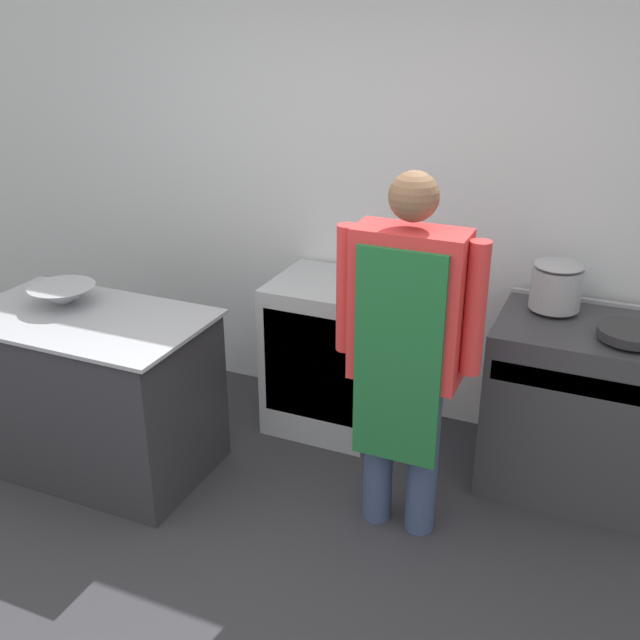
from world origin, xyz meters
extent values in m
plane|color=#2D2D33|center=(0.00, 0.00, 0.00)|extent=(14.00, 14.00, 0.00)
cube|color=silver|center=(0.00, 2.11, 1.35)|extent=(8.00, 0.05, 2.70)
cube|color=#2D2D33|center=(-1.09, 0.87, 0.43)|extent=(1.20, 0.72, 0.85)
cube|color=#9EA0A8|center=(-1.09, 0.87, 0.86)|extent=(1.25, 0.75, 0.02)
cube|color=#38383D|center=(1.28, 1.71, 0.45)|extent=(0.88, 0.66, 0.90)
cube|color=#9EA0A8|center=(1.28, 1.40, 0.74)|extent=(0.81, 0.03, 0.10)
cube|color=#9EA0A8|center=(1.28, 2.02, 0.91)|extent=(0.88, 0.03, 0.02)
cube|color=#A8ADB2|center=(-0.12, 1.77, 0.45)|extent=(0.63, 0.59, 0.90)
cube|color=silver|center=(-0.12, 1.48, 0.49)|extent=(0.53, 0.02, 0.63)
cylinder|color=#38476B|center=(0.45, 1.04, 0.40)|extent=(0.14, 0.14, 0.79)
cylinder|color=#38476B|center=(0.67, 1.04, 0.40)|extent=(0.14, 0.14, 0.79)
cube|color=red|center=(0.56, 1.04, 1.14)|extent=(0.48, 0.22, 0.69)
cube|color=#1E6633|center=(0.56, 0.91, 0.93)|extent=(0.39, 0.02, 0.99)
cylinder|color=red|center=(0.27, 1.04, 1.17)|extent=(0.09, 0.09, 0.59)
cylinder|color=red|center=(0.84, 1.04, 1.17)|extent=(0.09, 0.09, 0.59)
sphere|color=brown|center=(0.56, 1.04, 1.62)|extent=(0.21, 0.21, 0.21)
cone|color=#9EA0A8|center=(-1.28, 0.94, 0.93)|extent=(0.34, 0.34, 0.11)
cone|color=#9EA0A8|center=(-1.35, 1.05, 0.91)|extent=(0.22, 0.22, 0.08)
cylinder|color=#9EA0A8|center=(1.08, 1.83, 1.02)|extent=(0.25, 0.25, 0.21)
ellipsoid|color=#9EA0A8|center=(1.08, 1.83, 1.14)|extent=(0.25, 0.25, 0.04)
cylinder|color=#262628|center=(1.45, 1.60, 0.94)|extent=(0.30, 0.30, 0.04)
camera|label=1|loc=(1.40, -1.83, 2.36)|focal=42.00mm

